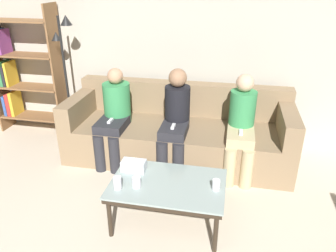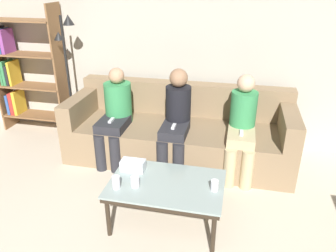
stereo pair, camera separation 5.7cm
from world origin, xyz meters
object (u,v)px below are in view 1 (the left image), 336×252
at_px(cup_far_center, 117,183).
at_px(seated_person_mid_right, 241,124).
at_px(standing_lamp, 66,67).
at_px(seated_person_mid_left, 175,118).
at_px(tissue_box, 134,165).
at_px(couch, 179,133).
at_px(cup_near_right, 216,185).
at_px(coffee_table, 168,187).
at_px(bookshelf, 19,72).
at_px(seated_person_left_end, 114,113).
at_px(cup_near_left, 136,182).

relative_size(cup_far_center, seated_person_mid_right, 0.10).
distance_m(standing_lamp, seated_person_mid_left, 1.59).
bearing_deg(standing_lamp, seated_person_mid_right, -10.34).
relative_size(cup_far_center, tissue_box, 0.51).
height_order(couch, standing_lamp, standing_lamp).
height_order(couch, cup_near_right, couch).
bearing_deg(coffee_table, bookshelf, 147.16).
height_order(tissue_box, standing_lamp, standing_lamp).
height_order(cup_near_right, seated_person_left_end, seated_person_left_end).
bearing_deg(tissue_box, seated_person_mid_right, 42.08).
distance_m(seated_person_left_end, seated_person_mid_left, 0.73).
xyz_separation_m(coffee_table, cup_far_center, (-0.40, -0.16, 0.10)).
height_order(cup_near_right, seated_person_mid_right, seated_person_mid_right).
bearing_deg(cup_near_left, bookshelf, 142.40).
bearing_deg(couch, cup_far_center, -101.39).
bearing_deg(tissue_box, bookshelf, 145.47).
bearing_deg(seated_person_mid_left, coffee_table, -83.34).
bearing_deg(tissue_box, couch, 78.14).
relative_size(cup_far_center, seated_person_mid_left, 0.10).
height_order(seated_person_left_end, seated_person_mid_right, seated_person_mid_right).
bearing_deg(bookshelf, cup_near_left, -37.60).
bearing_deg(cup_near_left, coffee_table, 23.36).
bearing_deg(couch, cup_near_left, -95.60).
relative_size(cup_near_right, cup_far_center, 0.85).
distance_m(cup_near_right, cup_far_center, 0.83).
xyz_separation_m(standing_lamp, seated_person_mid_left, (1.49, -0.40, -0.40)).
height_order(coffee_table, cup_far_center, cup_far_center).
relative_size(cup_near_right, tissue_box, 0.44).
distance_m(couch, seated_person_mid_right, 0.81).
xyz_separation_m(couch, seated_person_left_end, (-0.73, -0.22, 0.28)).
relative_size(couch, cup_near_left, 28.45).
bearing_deg(coffee_table, cup_far_center, -157.75).
xyz_separation_m(couch, seated_person_mid_left, (0.00, -0.22, 0.29)).
bearing_deg(cup_near_right, tissue_box, 168.72).
xyz_separation_m(coffee_table, tissue_box, (-0.35, 0.14, 0.09)).
bearing_deg(cup_near_right, cup_near_left, -172.15).
xyz_separation_m(cup_near_right, cup_far_center, (-0.81, -0.15, 0.01)).
bearing_deg(seated_person_left_end, tissue_box, -60.40).
distance_m(couch, tissue_box, 1.13).
bearing_deg(cup_near_left, cup_near_right, 7.85).
bearing_deg(couch, standing_lamp, 173.26).
distance_m(cup_near_left, bookshelf, 2.74).
bearing_deg(standing_lamp, cup_far_center, -52.47).
relative_size(tissue_box, seated_person_mid_left, 0.19).
bearing_deg(cup_near_left, couch, 84.40).
distance_m(standing_lamp, seated_person_left_end, 0.95).
bearing_deg(seated_person_mid_right, standing_lamp, 169.66).
xyz_separation_m(cup_near_left, tissue_box, (-0.10, 0.24, 0.00)).
bearing_deg(seated_person_left_end, cup_near_left, -61.97).
distance_m(couch, bookshelf, 2.37).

